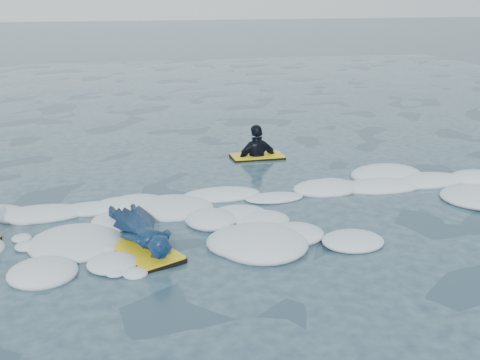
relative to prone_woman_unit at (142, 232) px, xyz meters
name	(u,v)px	position (x,y,z in m)	size (l,w,h in m)	color
ground	(210,241)	(0.88, 0.03, -0.22)	(120.00, 120.00, 0.00)	#172937
foam_band	(197,213)	(0.88, 1.06, -0.22)	(12.00, 3.10, 0.30)	silver
prone_woman_unit	(142,232)	(0.00, 0.00, 0.00)	(1.00, 1.72, 0.42)	black
waiting_rider_unit	(257,163)	(2.50, 3.74, -0.30)	(1.02, 0.56, 1.52)	black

